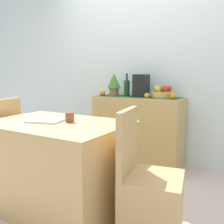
{
  "coord_description": "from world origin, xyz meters",
  "views": [
    {
      "loc": [
        1.35,
        -1.86,
        1.11
      ],
      "look_at": [
        0.01,
        0.38,
        0.74
      ],
      "focal_mm": 38.86,
      "sensor_mm": 36.0,
      "label": 1
    }
  ],
  "objects_px": {
    "potted_plant": "(114,83)",
    "chair_by_corner": "(150,201)",
    "dining_table": "(56,164)",
    "open_book": "(46,121)",
    "sideboard_console": "(138,131)",
    "coffee_maker": "(141,86)",
    "fruit_bowl": "(162,95)",
    "wine_bottle": "(127,88)",
    "coffee_cup": "(70,117)"
  },
  "relations": [
    {
      "from": "potted_plant",
      "to": "coffee_maker",
      "type": "bearing_deg",
      "value": -0.0
    },
    {
      "from": "sideboard_console",
      "to": "coffee_cup",
      "type": "distance_m",
      "value": 1.29
    },
    {
      "from": "fruit_bowl",
      "to": "open_book",
      "type": "distance_m",
      "value": 1.45
    },
    {
      "from": "dining_table",
      "to": "open_book",
      "type": "xyz_separation_m",
      "value": [
        -0.07,
        -0.03,
        0.38
      ]
    },
    {
      "from": "coffee_maker",
      "to": "coffee_cup",
      "type": "distance_m",
      "value": 1.26
    },
    {
      "from": "wine_bottle",
      "to": "potted_plant",
      "type": "relative_size",
      "value": 0.98
    },
    {
      "from": "sideboard_console",
      "to": "coffee_maker",
      "type": "xyz_separation_m",
      "value": [
        0.04,
        0.0,
        0.58
      ]
    },
    {
      "from": "wine_bottle",
      "to": "potted_plant",
      "type": "bearing_deg",
      "value": 180.0
    },
    {
      "from": "potted_plant",
      "to": "sideboard_console",
      "type": "bearing_deg",
      "value": -0.0
    },
    {
      "from": "coffee_cup",
      "to": "chair_by_corner",
      "type": "xyz_separation_m",
      "value": [
        0.75,
        -0.06,
        -0.52
      ]
    },
    {
      "from": "wine_bottle",
      "to": "coffee_maker",
      "type": "relative_size",
      "value": 1.05
    },
    {
      "from": "sideboard_console",
      "to": "open_book",
      "type": "bearing_deg",
      "value": -100.52
    },
    {
      "from": "coffee_maker",
      "to": "sideboard_console",
      "type": "bearing_deg",
      "value": 180.0
    },
    {
      "from": "sideboard_console",
      "to": "potted_plant",
      "type": "height_order",
      "value": "potted_plant"
    },
    {
      "from": "fruit_bowl",
      "to": "coffee_maker",
      "type": "distance_m",
      "value": 0.29
    },
    {
      "from": "dining_table",
      "to": "open_book",
      "type": "distance_m",
      "value": 0.39
    },
    {
      "from": "coffee_maker",
      "to": "open_book",
      "type": "relative_size",
      "value": 1.0
    },
    {
      "from": "open_book",
      "to": "sideboard_console",
      "type": "bearing_deg",
      "value": 62.23
    },
    {
      "from": "sideboard_console",
      "to": "fruit_bowl",
      "type": "xyz_separation_m",
      "value": [
        0.31,
        0.0,
        0.48
      ]
    },
    {
      "from": "sideboard_console",
      "to": "coffee_maker",
      "type": "relative_size",
      "value": 4.02
    },
    {
      "from": "dining_table",
      "to": "chair_by_corner",
      "type": "xyz_separation_m",
      "value": [
        0.87,
        -0.0,
        -0.1
      ]
    },
    {
      "from": "fruit_bowl",
      "to": "potted_plant",
      "type": "xyz_separation_m",
      "value": [
        -0.66,
        0.0,
        0.13
      ]
    },
    {
      "from": "wine_bottle",
      "to": "chair_by_corner",
      "type": "distance_m",
      "value": 1.71
    },
    {
      "from": "potted_plant",
      "to": "dining_table",
      "type": "bearing_deg",
      "value": -82.1
    },
    {
      "from": "sideboard_console",
      "to": "coffee_cup",
      "type": "bearing_deg",
      "value": -92.6
    },
    {
      "from": "dining_table",
      "to": "chair_by_corner",
      "type": "bearing_deg",
      "value": -0.22
    },
    {
      "from": "potted_plant",
      "to": "open_book",
      "type": "xyz_separation_m",
      "value": [
        0.1,
        -1.33,
        -0.29
      ]
    },
    {
      "from": "potted_plant",
      "to": "dining_table",
      "type": "xyz_separation_m",
      "value": [
        0.18,
        -1.3,
        -0.67
      ]
    },
    {
      "from": "fruit_bowl",
      "to": "wine_bottle",
      "type": "distance_m",
      "value": 0.48
    },
    {
      "from": "open_book",
      "to": "coffee_cup",
      "type": "relative_size",
      "value": 3.35
    },
    {
      "from": "sideboard_console",
      "to": "potted_plant",
      "type": "bearing_deg",
      "value": 180.0
    },
    {
      "from": "open_book",
      "to": "coffee_cup",
      "type": "distance_m",
      "value": 0.21
    },
    {
      "from": "potted_plant",
      "to": "chair_by_corner",
      "type": "height_order",
      "value": "potted_plant"
    },
    {
      "from": "wine_bottle",
      "to": "coffee_cup",
      "type": "relative_size",
      "value": 3.53
    },
    {
      "from": "coffee_maker",
      "to": "open_book",
      "type": "bearing_deg",
      "value": -102.15
    },
    {
      "from": "open_book",
      "to": "coffee_cup",
      "type": "bearing_deg",
      "value": 7.99
    },
    {
      "from": "coffee_cup",
      "to": "chair_by_corner",
      "type": "distance_m",
      "value": 0.92
    },
    {
      "from": "fruit_bowl",
      "to": "dining_table",
      "type": "height_order",
      "value": "fruit_bowl"
    },
    {
      "from": "potted_plant",
      "to": "coffee_cup",
      "type": "relative_size",
      "value": 3.59
    },
    {
      "from": "wine_bottle",
      "to": "open_book",
      "type": "xyz_separation_m",
      "value": [
        -0.09,
        -1.33,
        -0.23
      ]
    },
    {
      "from": "dining_table",
      "to": "open_book",
      "type": "bearing_deg",
      "value": -155.99
    },
    {
      "from": "fruit_bowl",
      "to": "dining_table",
      "type": "distance_m",
      "value": 1.49
    },
    {
      "from": "open_book",
      "to": "dining_table",
      "type": "bearing_deg",
      "value": 6.76
    },
    {
      "from": "coffee_maker",
      "to": "coffee_cup",
      "type": "relative_size",
      "value": 3.36
    },
    {
      "from": "sideboard_console",
      "to": "open_book",
      "type": "distance_m",
      "value": 1.39
    },
    {
      "from": "coffee_cup",
      "to": "wine_bottle",
      "type": "bearing_deg",
      "value": 94.85
    },
    {
      "from": "sideboard_console",
      "to": "dining_table",
      "type": "distance_m",
      "value": 1.31
    },
    {
      "from": "wine_bottle",
      "to": "open_book",
      "type": "distance_m",
      "value": 1.35
    },
    {
      "from": "dining_table",
      "to": "potted_plant",
      "type": "bearing_deg",
      "value": 97.9
    },
    {
      "from": "fruit_bowl",
      "to": "wine_bottle",
      "type": "bearing_deg",
      "value": -180.0
    }
  ]
}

